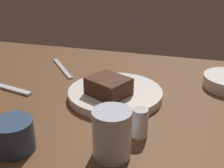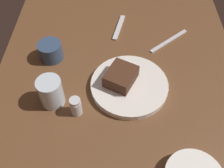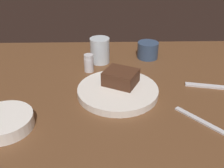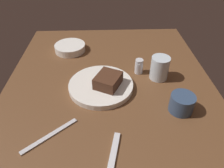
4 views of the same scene
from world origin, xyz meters
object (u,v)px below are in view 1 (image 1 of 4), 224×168
water_glass (112,134)px  coffee_cup (13,136)px  salt_shaker (140,123)px  dessert_spoon (9,89)px  dessert_plate (115,94)px  butter_knife (62,68)px  chocolate_cake_slice (109,86)px

water_glass → coffee_cup: (19.07, 3.64, -1.59)cm
salt_shaker → coffee_cup: (22.97, 11.43, 0.05)cm
coffee_cup → dessert_spoon: size_ratio=0.55×
dessert_plate → salt_shaker: bearing=121.2°
butter_knife → salt_shaker: bearing=5.6°
salt_shaker → water_glass: water_glass is taller
dessert_plate → water_glass: water_glass is taller
salt_shaker → butter_knife: (32.44, -31.81, -2.93)cm
salt_shaker → water_glass: (3.90, 7.79, 1.64)cm
dessert_plate → chocolate_cake_slice: (1.02, 2.81, 3.34)cm
chocolate_cake_slice → dessert_spoon: size_ratio=0.66×
dessert_plate → salt_shaker: 19.04cm
dessert_plate → chocolate_cake_slice: bearing=70.0°
dessert_plate → coffee_cup: (13.15, 27.62, 2.13)cm
dessert_plate → salt_shaker: (-9.81, 16.19, 2.08)cm
butter_knife → dessert_plate: bearing=15.4°
dessert_spoon → butter_knife: 20.98cm
dessert_plate → chocolate_cake_slice: 4.48cm
chocolate_cake_slice → coffee_cup: 27.64cm
salt_shaker → butter_knife: 45.53cm
chocolate_cake_slice → butter_knife: size_ratio=0.52×
coffee_cup → butter_knife: size_ratio=0.44×
dessert_plate → butter_knife: size_ratio=1.33×
chocolate_cake_slice → water_glass: 22.28cm
dessert_plate → dessert_spoon: size_ratio=1.68×
water_glass → butter_knife: size_ratio=0.51×
salt_shaker → butter_knife: bearing=-44.4°
chocolate_cake_slice → salt_shaker: size_ratio=1.53×
dessert_plate → water_glass: (-5.92, 23.98, 3.72)cm
dessert_plate → salt_shaker: size_ratio=3.90×
coffee_cup → butter_knife: bearing=-77.6°
chocolate_cake_slice → water_glass: water_glass is taller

